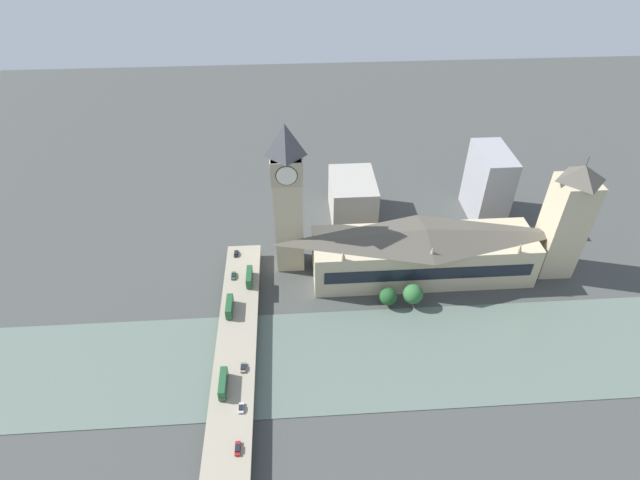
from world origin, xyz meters
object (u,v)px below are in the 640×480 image
at_px(victoria_tower, 565,221).
at_px(car_southbound_mid, 233,276).
at_px(double_decker_bus_lead, 229,306).
at_px(double_decker_bus_rear, 223,383).
at_px(car_northbound_mid, 243,367).
at_px(car_southbound_lead, 241,408).
at_px(car_northbound_tail, 236,253).
at_px(double_decker_bus_mid, 249,277).
at_px(parliament_hall, 423,252).
at_px(car_northbound_lead, 238,448).
at_px(clock_tower, 288,194).
at_px(road_bridge, 236,356).

xyz_separation_m(victoria_tower, car_southbound_mid, (-2.94, 145.69, -20.99)).
xyz_separation_m(double_decker_bus_lead, double_decker_bus_rear, (-37.08, -0.59, -0.07)).
relative_size(victoria_tower, car_northbound_mid, 13.58).
relative_size(car_southbound_lead, car_southbound_mid, 0.82).
height_order(car_northbound_tail, car_southbound_mid, car_northbound_tail).
bearing_deg(car_northbound_tail, double_decker_bus_mid, -158.83).
xyz_separation_m(parliament_hall, double_decker_bus_rear, (-60.51, 84.18, -4.40)).
distance_m(parliament_hall, double_decker_bus_mid, 77.85).
xyz_separation_m(parliament_hall, victoria_tower, (0.06, -60.89, 14.70)).
bearing_deg(car_northbound_lead, car_northbound_tail, 4.03).
xyz_separation_m(double_decker_bus_rear, car_northbound_lead, (-23.46, -6.36, -1.86)).
xyz_separation_m(clock_tower, car_northbound_tail, (0.66, 25.30, -32.18)).
distance_m(parliament_hall, car_northbound_tail, 85.73).
height_order(parliament_hall, double_decker_bus_rear, parliament_hall).
distance_m(road_bridge, double_decker_bus_lead, 23.28).
bearing_deg(car_northbound_tail, car_northbound_lead, -175.97).
distance_m(double_decker_bus_mid, car_northbound_tail, 19.82).
distance_m(road_bridge, car_southbound_lead, 23.72).
bearing_deg(parliament_hall, car_southbound_mid, 91.94).
xyz_separation_m(parliament_hall, clock_tower, (11.62, 59.31, 25.88)).
height_order(clock_tower, car_northbound_tail, clock_tower).
bearing_deg(car_northbound_lead, double_decker_bus_lead, 6.54).
xyz_separation_m(parliament_hall, car_northbound_lead, (-83.96, 77.82, -6.25)).
bearing_deg(car_southbound_mid, car_southbound_lead, -173.77).
bearing_deg(car_northbound_mid, road_bridge, 27.15).
relative_size(clock_tower, car_northbound_tail, 15.88).
xyz_separation_m(road_bridge, car_northbound_tail, (58.40, 3.40, 1.82)).
xyz_separation_m(car_northbound_tail, car_southbound_lead, (-81.76, -7.08, -0.05)).
bearing_deg(victoria_tower, double_decker_bus_rear, 112.66).
relative_size(car_northbound_mid, car_southbound_mid, 0.91).
height_order(victoria_tower, road_bridge, victoria_tower).
bearing_deg(clock_tower, victoria_tower, -95.49).
bearing_deg(car_northbound_lead, double_decker_bus_rear, 15.16).
xyz_separation_m(parliament_hall, car_southbound_lead, (-69.48, 77.53, -6.34)).
bearing_deg(double_decker_bus_rear, victoria_tower, -67.34).
height_order(victoria_tower, car_northbound_mid, victoria_tower).
bearing_deg(parliament_hall, double_decker_bus_rear, 125.71).
bearing_deg(car_southbound_lead, car_northbound_mid, 0.91).
relative_size(double_decker_bus_rear, car_northbound_mid, 2.68).
bearing_deg(double_decker_bus_rear, car_southbound_mid, 0.62).
bearing_deg(clock_tower, car_southbound_mid, 119.63).
relative_size(parliament_hall, car_southbound_mid, 20.52).
distance_m(parliament_hall, double_decker_bus_rear, 103.76).
distance_m(double_decker_bus_mid, double_decker_bus_rear, 54.80).
height_order(road_bridge, car_northbound_mid, car_northbound_mid).
bearing_deg(parliament_hall, car_northbound_lead, 137.17).
relative_size(victoria_tower, car_southbound_mid, 12.29).
bearing_deg(double_decker_bus_mid, car_northbound_lead, 179.75).
bearing_deg(double_decker_bus_lead, clock_tower, -36.00).
bearing_deg(car_northbound_lead, car_northbound_mid, -0.05).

